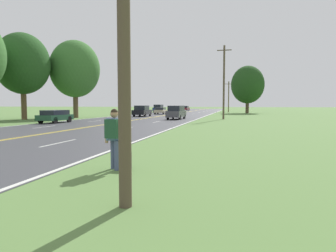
{
  "coord_description": "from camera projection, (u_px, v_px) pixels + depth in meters",
  "views": [
    {
      "loc": [
        12.19,
        -5.51,
        1.92
      ],
      "look_at": [
        8.94,
        8.32,
        0.88
      ],
      "focal_mm": 32.0,
      "sensor_mm": 36.0,
      "label": 1
    }
  ],
  "objects": [
    {
      "name": "hitchhiker_person",
      "position": [
        114.0,
        133.0,
        8.69
      ],
      "size": [
        0.61,
        0.44,
        1.79
      ],
      "rotation": [
        0.0,
        0.0,
        1.54
      ],
      "color": "#475175",
      "rests_on": "ground"
    },
    {
      "name": "suitcase",
      "position": [
        124.0,
        160.0,
        8.85
      ],
      "size": [
        0.41,
        0.14,
        0.58
      ],
      "rotation": [
        0.0,
        0.0,
        1.54
      ],
      "color": "#19282D",
      "rests_on": "ground"
    },
    {
      "name": "utility_pole_midground",
      "position": [
        224.0,
        81.0,
        37.67
      ],
      "size": [
        1.8,
        0.24,
        9.26
      ],
      "color": "brown",
      "rests_on": "ground"
    },
    {
      "name": "utility_pole_far",
      "position": [
        229.0,
        96.0,
        70.3
      ],
      "size": [
        1.8,
        0.24,
        7.24
      ],
      "color": "brown",
      "rests_on": "ground"
    },
    {
      "name": "tree_left_verge",
      "position": [
        75.0,
        69.0,
        41.7
      ],
      "size": [
        6.86,
        6.86,
        10.77
      ],
      "color": "brown",
      "rests_on": "ground"
    },
    {
      "name": "tree_right_cluster",
      "position": [
        22.0,
        64.0,
        37.11
      ],
      "size": [
        6.57,
        6.57,
        10.72
      ],
      "color": "brown",
      "rests_on": "ground"
    },
    {
      "name": "tree_far_back",
      "position": [
        248.0,
        85.0,
        63.66
      ],
      "size": [
        6.95,
        6.95,
        10.07
      ],
      "color": "#473828",
      "rests_on": "ground"
    },
    {
      "name": "car_dark_green_hatchback_nearest",
      "position": [
        55.0,
        116.0,
        30.61
      ],
      "size": [
        2.03,
        3.88,
        1.31
      ],
      "rotation": [
        0.0,
        0.0,
        1.53
      ],
      "color": "black",
      "rests_on": "ground"
    },
    {
      "name": "car_dark_grey_van_approaching",
      "position": [
        176.0,
        112.0,
        38.0
      ],
      "size": [
        1.89,
        4.2,
        1.73
      ],
      "rotation": [
        0.0,
        0.0,
        -1.61
      ],
      "color": "black",
      "rests_on": "ground"
    },
    {
      "name": "car_black_sedan_mid_near",
      "position": [
        142.0,
        111.0,
        46.93
      ],
      "size": [
        1.98,
        4.57,
        1.71
      ],
      "rotation": [
        0.0,
        0.0,
        1.58
      ],
      "color": "black",
      "rests_on": "ground"
    },
    {
      "name": "car_champagne_hatchback_mid_far",
      "position": [
        160.0,
        110.0,
        57.45
      ],
      "size": [
        1.92,
        3.62,
        1.29
      ],
      "rotation": [
        0.0,
        0.0,
        1.6
      ],
      "color": "black",
      "rests_on": "ground"
    },
    {
      "name": "car_dark_blue_suv_receding",
      "position": [
        159.0,
        108.0,
        69.97
      ],
      "size": [
        1.92,
        4.23,
        1.82
      ],
      "rotation": [
        0.0,
        0.0,
        1.59
      ],
      "color": "black",
      "rests_on": "ground"
    },
    {
      "name": "car_maroon_sedan_distant",
      "position": [
        185.0,
        108.0,
        87.29
      ],
      "size": [
        1.97,
        4.57,
        1.41
      ],
      "rotation": [
        0.0,
        0.0,
        1.53
      ],
      "color": "black",
      "rests_on": "ground"
    }
  ]
}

